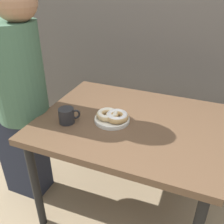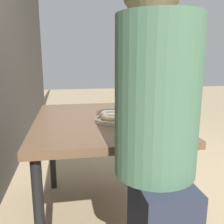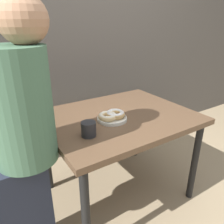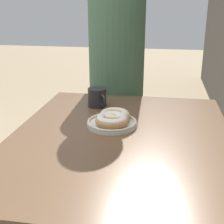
% 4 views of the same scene
% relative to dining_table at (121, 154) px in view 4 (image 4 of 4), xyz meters
% --- Properties ---
extents(dining_table, '(1.05, 0.84, 0.71)m').
position_rel_dining_table_xyz_m(dining_table, '(0.00, 0.00, 0.00)').
color(dining_table, brown).
rests_on(dining_table, ground_plane).
extents(donut_plate, '(0.24, 0.21, 0.06)m').
position_rel_dining_table_xyz_m(donut_plate, '(-0.09, -0.05, 0.11)').
color(donut_plate, silver).
rests_on(donut_plate, dining_table).
extents(coffee_mug, '(0.11, 0.10, 0.09)m').
position_rel_dining_table_xyz_m(coffee_mug, '(-0.32, -0.16, 0.12)').
color(coffee_mug, '#232326').
rests_on(coffee_mug, dining_table).
extents(person_figure, '(0.40, 0.31, 1.46)m').
position_rel_dining_table_xyz_m(person_figure, '(-0.69, -0.12, 0.14)').
color(person_figure, '#232838').
rests_on(person_figure, ground_plane).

